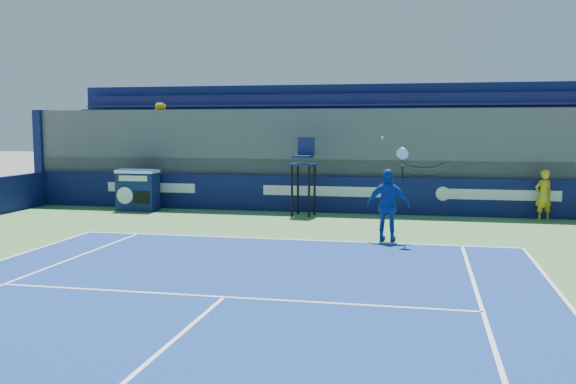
% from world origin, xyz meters
% --- Properties ---
extents(ball_person, '(0.66, 0.57, 1.53)m').
position_xyz_m(ball_person, '(6.70, 16.62, 0.78)').
color(ball_person, gold).
rests_on(ball_person, apron).
extents(back_hoarding, '(20.40, 0.21, 1.20)m').
position_xyz_m(back_hoarding, '(0.00, 17.10, 0.60)').
color(back_hoarding, '#0C1244').
rests_on(back_hoarding, ground).
extents(match_clock, '(1.32, 0.73, 1.40)m').
position_xyz_m(match_clock, '(-6.14, 16.26, 0.74)').
color(match_clock, '#0E1A48').
rests_on(match_clock, ground).
extents(umpire_chair, '(0.79, 0.79, 2.48)m').
position_xyz_m(umpire_chair, '(-0.49, 16.21, 1.53)').
color(umpire_chair, black).
rests_on(umpire_chair, ground).
extents(tennis_player, '(1.08, 0.53, 2.57)m').
position_xyz_m(tennis_player, '(2.36, 12.20, 0.91)').
color(tennis_player, '#133C9D').
rests_on(tennis_player, apron).
extents(stadium_seating, '(21.00, 4.05, 4.40)m').
position_xyz_m(stadium_seating, '(-0.01, 19.15, 1.83)').
color(stadium_seating, '#4A4A4F').
rests_on(stadium_seating, ground).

